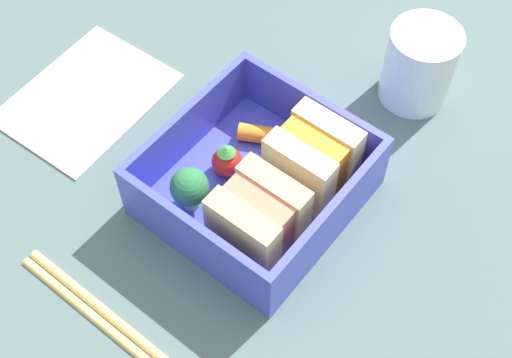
# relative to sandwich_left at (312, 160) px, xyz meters

# --- Properties ---
(ground_plane) EXTENTS (1.20, 1.20, 0.02)m
(ground_plane) POSITION_rel_sandwich_left_xyz_m (0.03, -0.03, -0.05)
(ground_plane) COLOR #4A5D5E
(bento_tray) EXTENTS (0.15, 0.14, 0.01)m
(bento_tray) POSITION_rel_sandwich_left_xyz_m (0.03, -0.03, -0.04)
(bento_tray) COLOR #4349CE
(bento_tray) RESTS_ON ground_plane
(bento_rim) EXTENTS (0.15, 0.14, 0.05)m
(bento_rim) POSITION_rel_sandwich_left_xyz_m (0.03, -0.03, -0.01)
(bento_rim) COLOR #4349CE
(bento_rim) RESTS_ON bento_tray
(sandwich_left) EXTENTS (0.05, 0.06, 0.06)m
(sandwich_left) POSITION_rel_sandwich_left_xyz_m (0.00, 0.00, 0.00)
(sandwich_left) COLOR beige
(sandwich_left) RESTS_ON bento_tray
(sandwich_center_left) EXTENTS (0.05, 0.06, 0.06)m
(sandwich_center_left) POSITION_rel_sandwich_left_xyz_m (0.07, 0.00, 0.00)
(sandwich_center_left) COLOR tan
(sandwich_center_left) RESTS_ON bento_tray
(carrot_stick_far_left) EXTENTS (0.03, 0.04, 0.01)m
(carrot_stick_far_left) POSITION_rel_sandwich_left_xyz_m (-0.01, -0.05, -0.02)
(carrot_stick_far_left) COLOR orange
(carrot_stick_far_left) RESTS_ON bento_tray
(strawberry_far_left) EXTENTS (0.02, 0.02, 0.03)m
(strawberry_far_left) POSITION_rel_sandwich_left_xyz_m (0.04, -0.06, -0.02)
(strawberry_far_left) COLOR red
(strawberry_far_left) RESTS_ON bento_tray
(broccoli_floret) EXTENTS (0.03, 0.03, 0.04)m
(broccoli_floret) POSITION_rel_sandwich_left_xyz_m (0.07, -0.06, -0.01)
(broccoli_floret) COLOR #97C567
(broccoli_floret) RESTS_ON bento_tray
(chopstick_pair) EXTENTS (0.02, 0.19, 0.01)m
(chopstick_pair) POSITION_rel_sandwich_left_xyz_m (0.18, -0.03, -0.04)
(chopstick_pair) COLOR tan
(chopstick_pair) RESTS_ON ground_plane
(drinking_glass) EXTENTS (0.06, 0.06, 0.07)m
(drinking_glass) POSITION_rel_sandwich_left_xyz_m (-0.14, 0.01, -0.01)
(drinking_glass) COLOR white
(drinking_glass) RESTS_ON ground_plane
(folded_napkin) EXTENTS (0.14, 0.11, 0.00)m
(folded_napkin) POSITION_rel_sandwich_left_xyz_m (0.04, -0.21, -0.04)
(folded_napkin) COLOR white
(folded_napkin) RESTS_ON ground_plane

